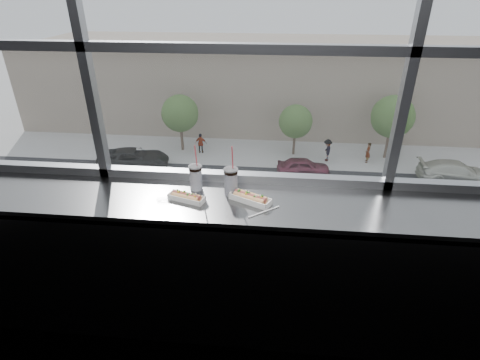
# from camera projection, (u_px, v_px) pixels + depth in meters

# --- Properties ---
(wall_back_lower) EXTENTS (6.00, 0.00, 6.00)m
(wall_back_lower) POSITION_uv_depth(u_px,v_px,m) (242.00, 243.00, 2.92)
(wall_back_lower) COLOR black
(wall_back_lower) RESTS_ON ground
(counter) EXTENTS (6.00, 0.55, 0.06)m
(counter) POSITION_uv_depth(u_px,v_px,m) (238.00, 204.00, 2.44)
(counter) COLOR slate
(counter) RESTS_ON ground
(counter_fascia) EXTENTS (6.00, 0.04, 1.04)m
(counter_fascia) POSITION_uv_depth(u_px,v_px,m) (234.00, 292.00, 2.46)
(counter_fascia) COLOR slate
(counter_fascia) RESTS_ON ground
(hotdog_tray_left) EXTENTS (0.26, 0.15, 0.06)m
(hotdog_tray_left) POSITION_uv_depth(u_px,v_px,m) (186.00, 197.00, 2.41)
(hotdog_tray_left) COLOR white
(hotdog_tray_left) RESTS_ON counter
(hotdog_tray_right) EXTENTS (0.29, 0.20, 0.07)m
(hotdog_tray_right) POSITION_uv_depth(u_px,v_px,m) (250.00, 198.00, 2.40)
(hotdog_tray_right) COLOR white
(hotdog_tray_right) RESTS_ON counter
(soda_cup_left) EXTENTS (0.09, 0.09, 0.33)m
(soda_cup_left) POSITION_uv_depth(u_px,v_px,m) (196.00, 176.00, 2.51)
(soda_cup_left) COLOR white
(soda_cup_left) RESTS_ON counter
(soda_cup_right) EXTENTS (0.10, 0.10, 0.35)m
(soda_cup_right) POSITION_uv_depth(u_px,v_px,m) (231.00, 180.00, 2.45)
(soda_cup_right) COLOR white
(soda_cup_right) RESTS_ON counter
(loose_straw) EXTENTS (0.19, 0.15, 0.01)m
(loose_straw) POSITION_uv_depth(u_px,v_px,m) (264.00, 212.00, 2.30)
(loose_straw) COLOR white
(loose_straw) RESTS_ON counter
(wrapper) EXTENTS (0.10, 0.07, 0.02)m
(wrapper) POSITION_uv_depth(u_px,v_px,m) (164.00, 200.00, 2.41)
(wrapper) COLOR silver
(wrapper) RESTS_ON counter
(plaza_ground) EXTENTS (120.00, 120.00, 0.00)m
(plaza_ground) POSITION_uv_depth(u_px,v_px,m) (275.00, 103.00, 46.58)
(plaza_ground) COLOR #B2B1B0
(plaza_ground) RESTS_ON ground
(street_asphalt) EXTENTS (80.00, 10.00, 0.06)m
(street_asphalt) POSITION_uv_depth(u_px,v_px,m) (269.00, 200.00, 25.90)
(street_asphalt) COLOR black
(street_asphalt) RESTS_ON plaza_ground
(far_sidewalk) EXTENTS (80.00, 6.00, 0.04)m
(far_sidewalk) POSITION_uv_depth(u_px,v_px,m) (271.00, 153.00, 32.94)
(far_sidewalk) COLOR #B2B1B0
(far_sidewalk) RESTS_ON plaza_ground
(far_building) EXTENTS (50.00, 14.00, 8.00)m
(far_building) POSITION_uv_depth(u_px,v_px,m) (275.00, 81.00, 39.87)
(far_building) COLOR gray
(far_building) RESTS_ON plaza_ground
(car_far_b) EXTENTS (2.52, 5.60, 1.84)m
(car_far_b) POSITION_uv_depth(u_px,v_px,m) (303.00, 164.00, 28.76)
(car_far_b) COLOR maroon
(car_far_b) RESTS_ON street_asphalt
(car_near_a) EXTENTS (3.43, 6.76, 2.16)m
(car_near_a) POSITION_uv_depth(u_px,v_px,m) (56.00, 207.00, 23.00)
(car_near_a) COLOR silver
(car_near_a) RESTS_ON street_asphalt
(car_far_a) EXTENTS (3.36, 6.49, 2.07)m
(car_far_a) POSITION_uv_depth(u_px,v_px,m) (133.00, 156.00, 29.88)
(car_far_a) COLOR black
(car_far_a) RESTS_ON street_asphalt
(car_far_c) EXTENTS (2.94, 6.41, 2.09)m
(car_far_c) POSITION_uv_depth(u_px,v_px,m) (457.00, 169.00, 27.71)
(car_far_c) COLOR beige
(car_far_c) RESTS_ON street_asphalt
(car_near_d) EXTENTS (2.71, 6.40, 2.13)m
(car_near_d) POSITION_uv_depth(u_px,v_px,m) (417.00, 227.00, 21.13)
(car_near_d) COLOR silver
(car_near_d) RESTS_ON street_asphalt
(pedestrian_a) EXTENTS (0.94, 0.71, 2.12)m
(pedestrian_a) POSITION_uv_depth(u_px,v_px,m) (201.00, 142.00, 32.51)
(pedestrian_a) COLOR #66605B
(pedestrian_a) RESTS_ON far_sidewalk
(pedestrian_d) EXTENTS (0.68, 0.91, 2.05)m
(pedestrian_d) POSITION_uv_depth(u_px,v_px,m) (368.00, 151.00, 30.82)
(pedestrian_d) COLOR #66605B
(pedestrian_d) RESTS_ON far_sidewalk
(pedestrian_c) EXTENTS (0.76, 1.01, 2.27)m
(pedestrian_c) POSITION_uv_depth(u_px,v_px,m) (327.00, 148.00, 31.01)
(pedestrian_c) COLOR #66605B
(pedestrian_c) RESTS_ON far_sidewalk
(tree_left) EXTENTS (3.20, 3.20, 5.01)m
(tree_left) POSITION_uv_depth(u_px,v_px,m) (180.00, 113.00, 32.06)
(tree_left) COLOR #47382B
(tree_left) RESTS_ON far_sidewalk
(tree_center) EXTENTS (2.84, 2.84, 4.44)m
(tree_center) POSITION_uv_depth(u_px,v_px,m) (296.00, 122.00, 31.38)
(tree_center) COLOR #47382B
(tree_center) RESTS_ON far_sidewalk
(tree_right) EXTENTS (3.48, 3.48, 5.43)m
(tree_right) POSITION_uv_depth(u_px,v_px,m) (393.00, 117.00, 30.38)
(tree_right) COLOR #47382B
(tree_right) RESTS_ON far_sidewalk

